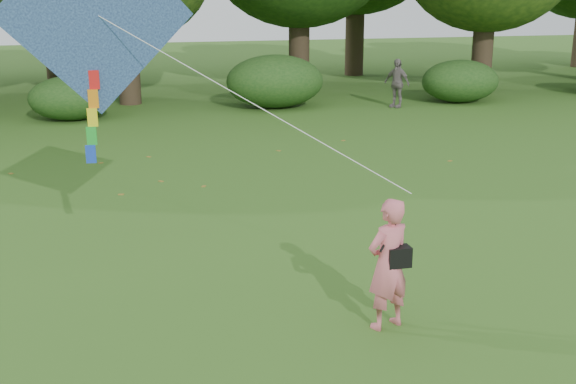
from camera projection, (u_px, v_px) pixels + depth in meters
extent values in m
plane|color=#265114|center=(374.00, 355.00, 8.57)|extent=(100.00, 100.00, 0.00)
imported|color=#D96673|center=(388.00, 264.00, 9.05)|extent=(0.73, 0.60, 1.72)
imported|color=slate|center=(397.00, 83.00, 25.75)|extent=(0.92, 1.08, 1.74)
cube|color=black|center=(398.00, 256.00, 9.02)|extent=(0.30, 0.20, 0.26)
cylinder|color=black|center=(391.00, 232.00, 8.89)|extent=(0.33, 0.14, 0.47)
cube|color=#24459C|center=(97.00, 15.00, 9.66)|extent=(2.66, 0.71, 2.72)
cube|color=black|center=(97.00, 15.00, 9.68)|extent=(0.21, 0.39, 2.48)
cylinder|color=white|center=(247.00, 100.00, 9.23)|extent=(3.60, 2.44, 2.08)
cube|color=red|center=(94.00, 80.00, 9.89)|extent=(0.14, 0.06, 0.26)
cube|color=orange|center=(93.00, 99.00, 9.95)|extent=(0.14, 0.06, 0.26)
cube|color=yellow|center=(92.00, 117.00, 10.02)|extent=(0.14, 0.06, 0.26)
cube|color=green|center=(92.00, 136.00, 10.08)|extent=(0.14, 0.06, 0.26)
cube|color=blue|center=(91.00, 154.00, 10.15)|extent=(0.14, 0.06, 0.26)
cylinder|color=#3A2D1E|center=(128.00, 61.00, 26.29)|extent=(0.80, 0.80, 3.15)
cylinder|color=#3A2D1E|center=(299.00, 46.00, 29.74)|extent=(0.86, 0.86, 3.67)
cylinder|color=#3A2D1E|center=(482.00, 50.00, 29.10)|extent=(0.83, 0.83, 3.43)
cylinder|color=#3A2D1E|center=(54.00, 42.00, 32.52)|extent=(0.84, 0.84, 3.50)
cylinder|color=#3A2D1E|center=(355.00, 33.00, 34.83)|extent=(0.90, 0.90, 4.02)
ellipsoid|color=#264919|center=(70.00, 98.00, 23.36)|extent=(2.66, 2.09, 1.42)
ellipsoid|color=#264919|center=(275.00, 81.00, 25.70)|extent=(3.50, 2.75, 1.88)
ellipsoid|color=#264919|center=(460.00, 81.00, 26.93)|extent=(2.94, 2.31, 1.58)
cube|color=olive|center=(279.00, 151.00, 19.13)|extent=(0.14, 0.14, 0.01)
cube|color=olive|center=(121.00, 194.00, 15.13)|extent=(0.14, 0.11, 0.01)
cube|color=olive|center=(204.00, 186.00, 15.74)|extent=(0.12, 0.14, 0.01)
cube|color=olive|center=(161.00, 181.00, 16.15)|extent=(0.13, 0.14, 0.01)
cube|color=olive|center=(149.00, 157.00, 18.46)|extent=(0.13, 0.14, 0.01)
cube|color=olive|center=(11.00, 174.00, 16.81)|extent=(0.13, 0.14, 0.01)
cube|color=olive|center=(101.00, 163.00, 17.81)|extent=(0.14, 0.12, 0.01)
cube|color=olive|center=(343.00, 140.00, 20.39)|extent=(0.14, 0.14, 0.01)
cube|color=olive|center=(450.00, 161.00, 18.02)|extent=(0.14, 0.13, 0.01)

